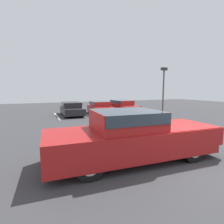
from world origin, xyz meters
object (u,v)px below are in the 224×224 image
pickup_truck (134,135)px  light_post (164,83)px  parked_sedan_b (100,107)px  parked_sedan_a (72,108)px  parked_sedan_c (122,106)px

pickup_truck → light_post: bearing=50.1°
parked_sedan_b → parked_sedan_a: bearing=-91.4°
pickup_truck → parked_sedan_a: bearing=93.1°
parked_sedan_b → light_post: size_ratio=0.90×
parked_sedan_b → parked_sedan_c: size_ratio=0.92×
parked_sedan_a → parked_sedan_c: parked_sedan_c is taller
parked_sedan_b → light_post: 8.03m
pickup_truck → parked_sedan_c: bearing=68.3°
parked_sedan_c → light_post: bearing=84.1°
light_post → parked_sedan_a: bearing=176.8°
pickup_truck → parked_sedan_b: size_ratio=1.38×
pickup_truck → parked_sedan_a: pickup_truck is taller
parked_sedan_b → parked_sedan_c: parked_sedan_c is taller
parked_sedan_a → light_post: light_post is taller
pickup_truck → parked_sedan_b: (2.83, 11.32, -0.19)m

